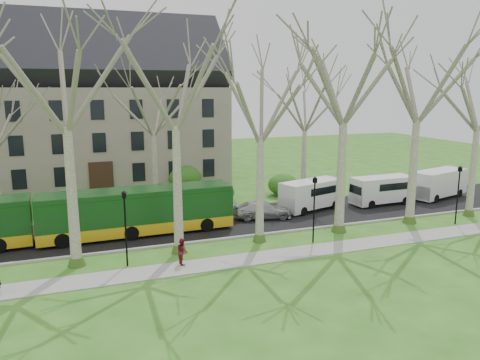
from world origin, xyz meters
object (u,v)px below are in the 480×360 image
bus_follow (138,211)px  van_a (311,195)px  van_c (439,184)px  sedan (263,210)px  van_b (382,191)px  pedestrian_b (182,251)px

bus_follow → van_a: bus_follow is taller
van_a → van_c: (13.02, -0.26, 0.06)m
bus_follow → sedan: size_ratio=2.85×
van_b → pedestrian_b: size_ratio=3.61×
van_a → pedestrian_b: van_a is taller
van_c → pedestrian_b: bearing=-177.8°
van_a → pedestrian_b: 15.23m
bus_follow → van_b: bus_follow is taller
bus_follow → van_a: 14.47m
bus_follow → sedan: (9.61, 0.63, -0.97)m
sedan → van_c: size_ratio=0.78×
sedan → pedestrian_b: pedestrian_b is taller
bus_follow → van_b: bearing=2.1°
bus_follow → van_a: (14.38, 1.59, -0.41)m
van_b → van_c: van_c is taller
van_b → van_c: (6.36, 0.19, 0.08)m
sedan → van_a: van_a is taller
bus_follow → van_c: size_ratio=2.22×
sedan → pedestrian_b: (-8.06, -7.22, 0.10)m
bus_follow → pedestrian_b: size_ratio=8.55×
bus_follow → sedan: bus_follow is taller
van_c → pedestrian_b: van_c is taller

